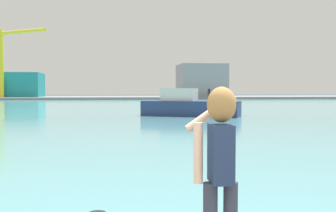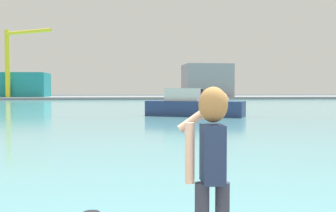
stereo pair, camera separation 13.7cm
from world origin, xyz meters
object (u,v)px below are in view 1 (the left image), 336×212
at_px(warehouse_left, 1,85).
at_px(warehouse_right, 201,81).
at_px(person_photographer, 220,157).
at_px(port_crane, 7,54).
at_px(boat_moored, 189,106).

relative_size(warehouse_left, warehouse_right, 1.70).
bearing_deg(person_photographer, warehouse_right, -10.04).
bearing_deg(warehouse_left, port_crane, -65.10).
relative_size(boat_moored, warehouse_left, 0.46).
xyz_separation_m(person_photographer, warehouse_right, (19.30, 88.08, 2.65)).
xyz_separation_m(warehouse_left, port_crane, (3.08, -6.64, 6.21)).
bearing_deg(port_crane, warehouse_left, 114.90).
bearing_deg(port_crane, person_photographer, -75.13).
relative_size(person_photographer, warehouse_right, 0.17).
relative_size(person_photographer, boat_moored, 0.22).
bearing_deg(warehouse_right, warehouse_left, 176.47).
distance_m(person_photographer, port_crane, 87.47).
xyz_separation_m(warehouse_right, port_crane, (-41.66, -3.89, 5.20)).
bearing_deg(boat_moored, warehouse_right, 102.22).
distance_m(warehouse_left, port_crane, 9.60).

